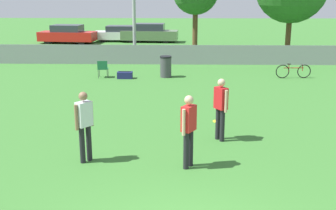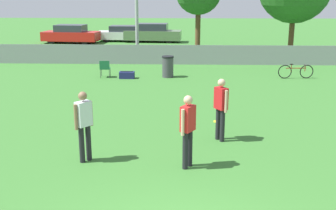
% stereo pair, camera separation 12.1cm
% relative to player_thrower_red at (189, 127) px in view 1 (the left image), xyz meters
% --- Properties ---
extents(fence_backline, '(23.78, 0.07, 1.21)m').
position_rel_player_thrower_red_xyz_m(fence_backline, '(-0.15, 14.41, -0.45)').
color(fence_backline, gray).
rests_on(fence_backline, ground_plane).
extents(player_thrower_red, '(0.38, 0.46, 1.75)m').
position_rel_player_thrower_red_xyz_m(player_thrower_red, '(0.00, 0.00, 0.00)').
color(player_thrower_red, black).
rests_on(player_thrower_red, ground_plane).
extents(player_defender_red, '(0.38, 0.46, 1.75)m').
position_rel_player_thrower_red_xyz_m(player_defender_red, '(0.92, 1.90, 0.00)').
color(player_defender_red, black).
rests_on(player_defender_red, ground_plane).
extents(player_receiver_white, '(0.40, 0.42, 1.75)m').
position_rel_player_thrower_red_xyz_m(player_receiver_white, '(-2.48, 0.29, 0.00)').
color(player_receiver_white, black).
rests_on(player_receiver_white, ground_plane).
extents(frisbee_disc, '(0.27, 0.27, 0.03)m').
position_rel_player_thrower_red_xyz_m(frisbee_disc, '(0.99, 3.61, -0.99)').
color(frisbee_disc, yellow).
rests_on(frisbee_disc, ground_plane).
extents(folding_chair_sideline, '(0.50, 0.50, 0.83)m').
position_rel_player_thrower_red_xyz_m(folding_chair_sideline, '(-3.87, 10.53, -0.52)').
color(folding_chair_sideline, '#333338').
rests_on(folding_chair_sideline, ground_plane).
extents(bicycle_sideline, '(1.69, 0.44, 0.70)m').
position_rel_player_thrower_red_xyz_m(bicycle_sideline, '(5.22, 10.66, -0.67)').
color(bicycle_sideline, black).
rests_on(bicycle_sideline, ground_plane).
extents(trash_bin, '(0.56, 0.56, 1.02)m').
position_rel_player_thrower_red_xyz_m(trash_bin, '(-0.87, 10.75, -0.49)').
color(trash_bin, '#3F3F44').
rests_on(trash_bin, ground_plane).
extents(gear_bag_sideline, '(0.71, 0.39, 0.34)m').
position_rel_player_thrower_red_xyz_m(gear_bag_sideline, '(-2.80, 10.38, -0.85)').
color(gear_bag_sideline, navy).
rests_on(gear_bag_sideline, ground_plane).
extents(parked_car_red, '(4.56, 2.17, 1.44)m').
position_rel_player_thrower_red_xyz_m(parked_car_red, '(-9.10, 24.24, -0.31)').
color(parked_car_red, black).
rests_on(parked_car_red, ground_plane).
extents(parked_car_white, '(4.56, 1.82, 1.28)m').
position_rel_player_thrower_red_xyz_m(parked_car_white, '(-4.98, 25.62, -0.38)').
color(parked_car_white, black).
rests_on(parked_car_white, ground_plane).
extents(parked_car_olive, '(4.64, 1.97, 1.49)m').
position_rel_player_thrower_red_xyz_m(parked_car_olive, '(-2.63, 25.17, -0.29)').
color(parked_car_olive, black).
rests_on(parked_car_olive, ground_plane).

